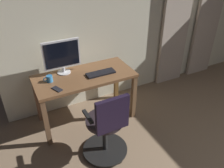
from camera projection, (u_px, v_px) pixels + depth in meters
back_room_partition at (151, 16)px, 3.67m from camera, size 4.84×0.10×2.50m
curtain_left_panel at (208, 20)px, 4.15m from camera, size 0.54×0.06×2.11m
curtain_right_panel at (175, 26)px, 3.86m from camera, size 0.54×0.06×2.11m
desk at (85, 82)px, 3.13m from camera, size 1.34×0.62×0.74m
office_chair at (107, 128)px, 2.63m from camera, size 0.56×0.56×0.94m
computer_monitor at (62, 55)px, 3.00m from camera, size 0.49×0.18×0.46m
computer_keyboard at (101, 73)px, 3.10m from camera, size 0.40×0.14×0.02m
cell_phone_face_up at (57, 89)px, 2.78m from camera, size 0.12×0.16×0.01m
mug_coffee at (49, 79)px, 2.91m from camera, size 0.12×0.08×0.09m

